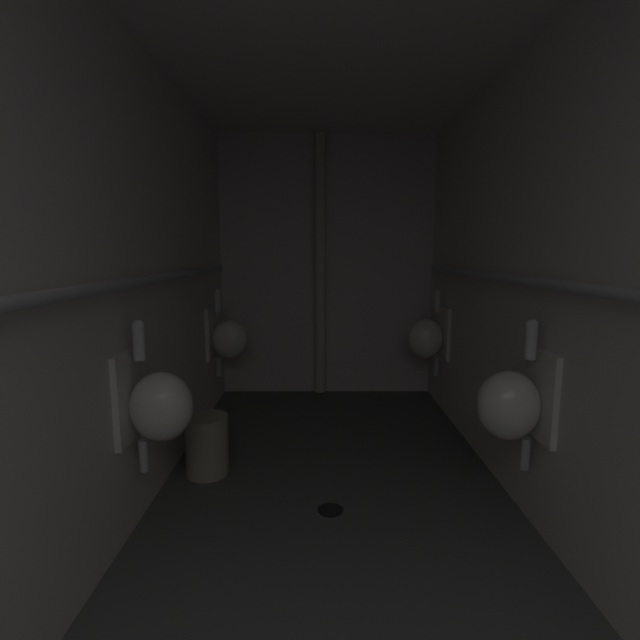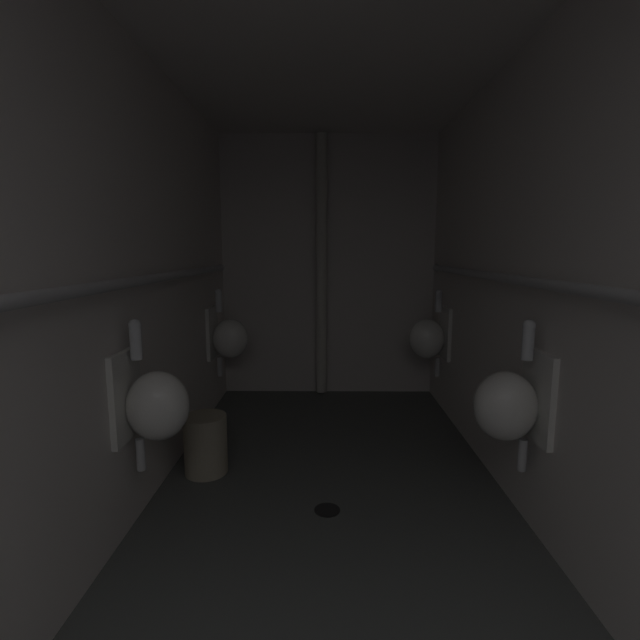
% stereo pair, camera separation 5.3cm
% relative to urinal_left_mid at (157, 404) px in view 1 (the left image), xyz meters
% --- Properties ---
extents(floor, '(2.14, 4.63, 0.08)m').
position_rel_urinal_left_mid_xyz_m(floor, '(0.86, 0.02, -0.69)').
color(floor, '#4C4F4C').
rests_on(floor, ground).
extents(wall_left, '(0.06, 4.63, 2.45)m').
position_rel_urinal_left_mid_xyz_m(wall_left, '(-0.18, 0.02, 0.57)').
color(wall_left, silver).
rests_on(wall_left, ground).
extents(wall_right, '(0.06, 4.63, 2.45)m').
position_rel_urinal_left_mid_xyz_m(wall_right, '(1.90, 0.02, 0.57)').
color(wall_right, silver).
rests_on(wall_right, ground).
extents(wall_back, '(2.14, 0.06, 2.45)m').
position_rel_urinal_left_mid_xyz_m(wall_back, '(0.86, 2.31, 0.57)').
color(wall_back, silver).
rests_on(wall_back, ground).
extents(urinal_left_mid, '(0.32, 0.30, 0.76)m').
position_rel_urinal_left_mid_xyz_m(urinal_left_mid, '(0.00, 0.00, 0.00)').
color(urinal_left_mid, silver).
extents(urinal_left_far, '(0.32, 0.30, 0.76)m').
position_rel_urinal_left_mid_xyz_m(urinal_left_far, '(0.00, 1.72, 0.00)').
color(urinal_left_far, silver).
extents(urinal_right_mid, '(0.32, 0.30, 0.76)m').
position_rel_urinal_left_mid_xyz_m(urinal_right_mid, '(1.73, 0.01, 0.00)').
color(urinal_right_mid, silver).
extents(urinal_right_far, '(0.32, 0.30, 0.76)m').
position_rel_urinal_left_mid_xyz_m(urinal_right_far, '(1.73, 1.73, 0.00)').
color(urinal_right_far, silver).
extents(supply_pipe_left, '(0.06, 3.84, 0.06)m').
position_rel_urinal_left_mid_xyz_m(supply_pipe_left, '(-0.09, 0.03, 0.58)').
color(supply_pipe_left, '#B2B2B2').
extents(supply_pipe_right, '(0.06, 3.86, 0.06)m').
position_rel_urinal_left_mid_xyz_m(supply_pipe_right, '(1.81, 0.03, 0.58)').
color(supply_pipe_right, '#B2B2B2').
extents(standpipe_back_wall, '(0.11, 0.11, 2.40)m').
position_rel_urinal_left_mid_xyz_m(standpipe_back_wall, '(0.80, 2.20, 0.57)').
color(standpipe_back_wall, beige).
rests_on(standpipe_back_wall, ground).
extents(floor_drain, '(0.14, 0.14, 0.01)m').
position_rel_urinal_left_mid_xyz_m(floor_drain, '(0.84, 0.16, -0.65)').
color(floor_drain, black).
rests_on(floor_drain, ground).
extents(waste_bin, '(0.27, 0.27, 0.37)m').
position_rel_urinal_left_mid_xyz_m(waste_bin, '(0.09, 0.59, -0.47)').
color(waste_bin, '#9E937A').
rests_on(waste_bin, ground).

